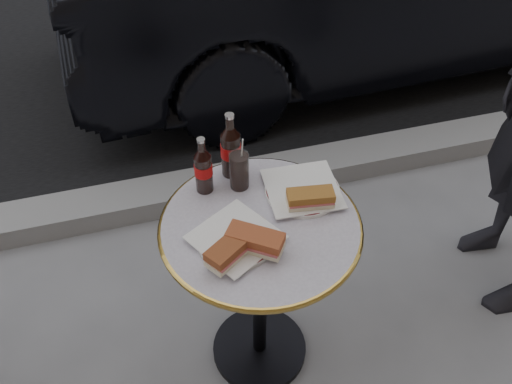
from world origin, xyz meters
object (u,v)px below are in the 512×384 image
object	(u,v)px
plate_left	(236,239)
plate_right	(302,190)
bistro_table	(260,295)
cola_bottle_right	(231,145)
cola_glass	(239,171)
cola_bottle_left	(203,165)

from	to	relation	value
plate_left	plate_right	world-z (taller)	same
bistro_table	cola_bottle_right	size ratio (longest dim) A/B	3.07
cola_glass	bistro_table	bearing A→B (deg)	-83.95
cola_bottle_left	cola_glass	xyz separation A→B (m)	(0.11, -0.01, -0.04)
plate_right	cola_bottle_left	world-z (taller)	cola_bottle_left
plate_left	cola_glass	xyz separation A→B (m)	(0.07, 0.22, 0.06)
plate_left	plate_right	distance (m)	0.29
cola_bottle_right	bistro_table	bearing A→B (deg)	-83.31
plate_right	bistro_table	bearing A→B (deg)	-149.78
cola_bottle_right	cola_glass	distance (m)	0.09
cola_bottle_left	cola_bottle_right	distance (m)	0.11
bistro_table	cola_bottle_right	world-z (taller)	cola_bottle_right
plate_right	cola_bottle_right	distance (m)	0.27
cola_glass	plate_right	bearing A→B (deg)	-24.03
plate_left	cola_bottle_right	bearing A→B (deg)	78.44
bistro_table	cola_bottle_left	world-z (taller)	cola_bottle_left
bistro_table	plate_right	xyz separation A→B (m)	(0.17, 0.10, 0.37)
cola_bottle_left	cola_glass	distance (m)	0.12
plate_right	cola_glass	distance (m)	0.21
plate_left	cola_bottle_left	size ratio (longest dim) A/B	1.12
bistro_table	cola_glass	size ratio (longest dim) A/B	5.59
bistro_table	plate_right	bearing A→B (deg)	30.22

